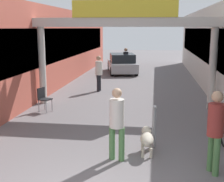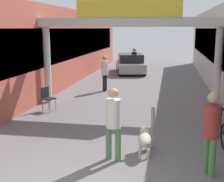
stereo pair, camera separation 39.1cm
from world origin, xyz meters
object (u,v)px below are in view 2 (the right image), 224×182
(pedestrian_carrying_crate, at_px, (105,71))
(parked_car_silver, at_px, (130,64))
(pedestrian_elderly_walking, at_px, (134,59))
(bicycle_black_third, at_px, (218,125))
(pedestrian_companion, at_px, (211,128))
(cafe_chair_black_nearer, at_px, (47,97))
(dog_on_leash, at_px, (144,139))
(pedestrian_with_dog, at_px, (113,120))
(bollard_post_metal, at_px, (153,127))

(pedestrian_carrying_crate, distance_m, parked_car_silver, 6.53)
(pedestrian_elderly_walking, height_order, bicycle_black_third, pedestrian_elderly_walking)
(pedestrian_carrying_crate, xyz_separation_m, bicycle_black_third, (4.47, -6.18, -0.56))
(pedestrian_companion, height_order, parked_car_silver, pedestrian_companion)
(bicycle_black_third, bearing_deg, cafe_chair_black_nearer, 159.80)
(bicycle_black_third, height_order, parked_car_silver, parked_car_silver)
(dog_on_leash, distance_m, bicycle_black_third, 2.32)
(bicycle_black_third, xyz_separation_m, parked_car_silver, (-4.02, 12.68, 0.21))
(pedestrian_with_dog, height_order, dog_on_leash, pedestrian_with_dog)
(pedestrian_carrying_crate, bearing_deg, bicycle_black_third, -54.10)
(dog_on_leash, bearing_deg, pedestrian_carrying_crate, 108.85)
(dog_on_leash, distance_m, parked_car_silver, 14.14)
(pedestrian_elderly_walking, distance_m, cafe_chair_black_nearer, 10.45)
(cafe_chair_black_nearer, height_order, parked_car_silver, parked_car_silver)
(dog_on_leash, distance_m, bollard_post_metal, 0.51)
(dog_on_leash, bearing_deg, pedestrian_with_dog, -143.19)
(pedestrian_carrying_crate, height_order, bollard_post_metal, pedestrian_carrying_crate)
(pedestrian_carrying_crate, bearing_deg, parked_car_silver, 86.05)
(pedestrian_carrying_crate, relative_size, bollard_post_metal, 1.57)
(pedestrian_companion, bearing_deg, pedestrian_carrying_crate, 115.45)
(dog_on_leash, bearing_deg, pedestrian_elderly_walking, 97.57)
(pedestrian_elderly_walking, bearing_deg, bollard_post_metal, -81.46)
(pedestrian_elderly_walking, bearing_deg, parked_car_silver, 132.44)
(pedestrian_with_dog, relative_size, pedestrian_elderly_walking, 0.99)
(pedestrian_with_dog, relative_size, bicycle_black_third, 1.02)
(pedestrian_carrying_crate, height_order, cafe_chair_black_nearer, pedestrian_carrying_crate)
(bollard_post_metal, bearing_deg, pedestrian_companion, -46.80)
(pedestrian_with_dog, distance_m, parked_car_silver, 14.56)
(pedestrian_companion, xyz_separation_m, cafe_chair_black_nearer, (-5.34, 4.34, -0.49))
(pedestrian_with_dog, distance_m, pedestrian_companion, 2.15)
(bicycle_black_third, xyz_separation_m, cafe_chair_black_nearer, (-5.83, 2.14, 0.10))
(dog_on_leash, relative_size, bicycle_black_third, 0.50)
(pedestrian_with_dog, distance_m, bicycle_black_third, 3.22)
(dog_on_leash, height_order, bicycle_black_third, bicycle_black_third)
(bollard_post_metal, xyz_separation_m, cafe_chair_black_nearer, (-4.08, 3.00, -0.02))
(bicycle_black_third, bearing_deg, pedestrian_with_dog, -145.25)
(pedestrian_with_dog, relative_size, bollard_post_metal, 1.55)
(pedestrian_with_dog, relative_size, pedestrian_carrying_crate, 0.99)
(pedestrian_carrying_crate, relative_size, parked_car_silver, 0.41)
(pedestrian_carrying_crate, xyz_separation_m, parked_car_silver, (0.45, 6.51, -0.36))
(pedestrian_elderly_walking, relative_size, dog_on_leash, 2.07)
(pedestrian_companion, distance_m, bollard_post_metal, 1.91)
(bollard_post_metal, bearing_deg, cafe_chair_black_nearer, 143.69)
(pedestrian_with_dog, xyz_separation_m, bicycle_black_third, (2.60, 1.81, -0.55))
(pedestrian_with_dog, distance_m, cafe_chair_black_nearer, 5.12)
(pedestrian_carrying_crate, relative_size, cafe_chair_black_nearer, 1.96)
(pedestrian_elderly_walking, relative_size, cafe_chair_black_nearer, 1.95)
(pedestrian_companion, distance_m, bicycle_black_third, 2.33)
(pedestrian_companion, relative_size, pedestrian_elderly_walking, 1.03)
(bicycle_black_third, height_order, bollard_post_metal, bollard_post_metal)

